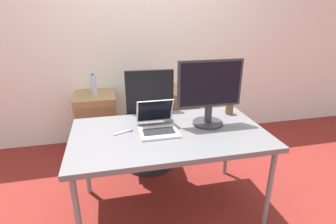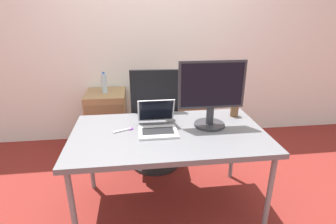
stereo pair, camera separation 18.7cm
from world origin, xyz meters
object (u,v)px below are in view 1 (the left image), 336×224
Objects in this scene: office_chair at (149,131)px; cabinet_right at (176,116)px; water_bottle at (94,85)px; laptop_center at (157,125)px; coffee_cup_white at (166,114)px; coffee_cup_brown at (229,108)px; cabinet_left at (98,122)px; monitor at (210,92)px.

office_chair is 0.70m from cabinet_right.
water_bottle is 0.74× the size of laptop_center.
water_bottle is at bearing 123.07° from coffee_cup_white.
office_chair is 0.56m from coffee_cup_white.
laptop_center is at bearing -66.06° from water_bottle.
laptop_center is 0.74m from coffee_cup_brown.
cabinet_left is 7.33× the size of coffee_cup_white.
coffee_cup_white reaches higher than cabinet_right.
cabinet_right is at bearing 68.39° from laptop_center.
laptop_center is 2.91× the size of coffee_cup_brown.
water_bottle is 1.28m from laptop_center.
cabinet_left is (-0.54, 0.54, -0.08)m from office_chair.
cabinet_left is 1.23m from coffee_cup_white.
laptop_center is 0.62× the size of monitor.
cabinet_right is 2.13× the size of laptop_center.
coffee_cup_white is 0.59m from coffee_cup_brown.
coffee_cup_brown reaches higher than coffee_cup_white.
office_chair reaches higher than cabinet_right.
office_chair is at bearing -129.31° from cabinet_right.
monitor reaches higher than coffee_cup_white.
cabinet_left is 1.31× the size of monitor.
monitor reaches higher than laptop_center.
cabinet_left is 1.62m from monitor.
monitor is (-0.03, -1.14, 0.66)m from cabinet_right.
monitor reaches higher than coffee_cup_brown.
cabinet_right is at bearing 0.00° from cabinet_left.
water_bottle is 0.46× the size of monitor.
cabinet_left is 0.47m from water_bottle.
monitor is at bearing -55.95° from office_chair.
monitor is at bearing -50.14° from cabinet_left.
cabinet_right is (0.98, 0.00, 0.00)m from cabinet_left.
cabinet_right is 1.32m from monitor.
office_chair is at bearing 87.85° from laptop_center.
cabinet_right is 6.20× the size of coffee_cup_brown.
coffee_cup_white is at bearing -109.91° from cabinet_right.
monitor is 5.57× the size of coffee_cup_white.
office_chair is 11.61× the size of coffee_cup_white.
laptop_center is 3.44× the size of coffee_cup_white.
office_chair is 2.08× the size of monitor.
coffee_cup_brown reaches higher than cabinet_left.
cabinet_right is 7.33× the size of coffee_cup_white.
monitor is 0.43m from coffee_cup_white.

